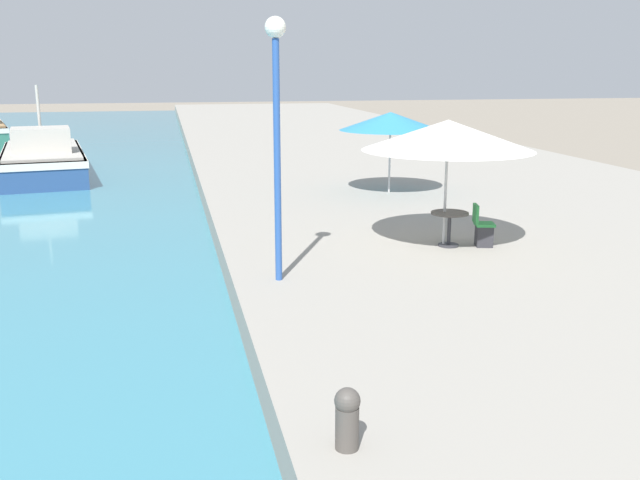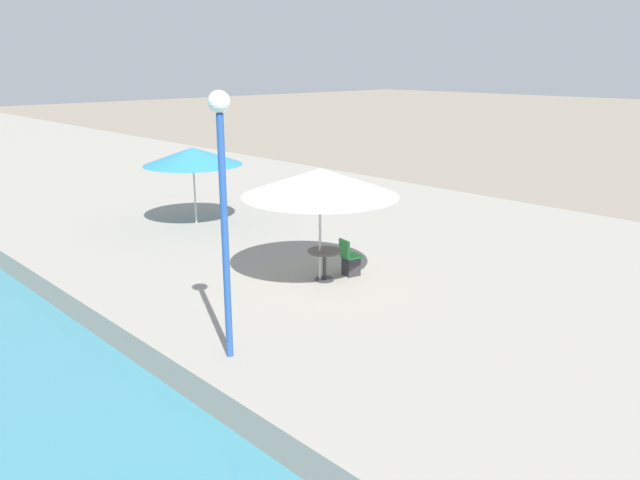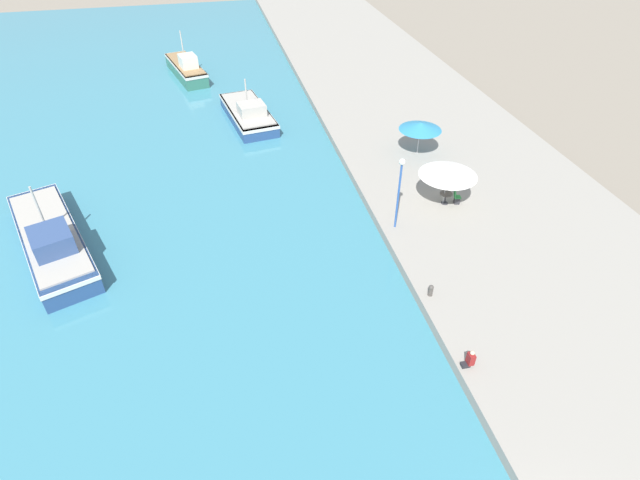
{
  "view_description": "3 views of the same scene",
  "coord_description": "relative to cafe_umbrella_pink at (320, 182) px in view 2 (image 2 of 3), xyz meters",
  "views": [
    {
      "loc": [
        -1.04,
        6.83,
        4.35
      ],
      "look_at": [
        1.5,
        18.62,
        1.42
      ],
      "focal_mm": 40.0,
      "sensor_mm": 36.0,
      "label": 1
    },
    {
      "loc": [
        -4.91,
        10.71,
        5.59
      ],
      "look_at": [
        4.68,
        20.78,
        1.62
      ],
      "focal_mm": 35.0,
      "sensor_mm": 36.0,
      "label": 2
    },
    {
      "loc": [
        -8.86,
        -3.41,
        18.29
      ],
      "look_at": [
        -4.0,
        18.0,
        1.22
      ],
      "focal_mm": 28.0,
      "sensor_mm": 36.0,
      "label": 3
    }
  ],
  "objects": [
    {
      "name": "quay_promenade",
      "position": [
        3.32,
        16.22,
        -2.67
      ],
      "size": [
        16.0,
        90.0,
        0.62
      ],
      "color": "gray",
      "rests_on": "ground_plane"
    },
    {
      "name": "cafe_umbrella_pink",
      "position": [
        0.0,
        0.0,
        0.0
      ],
      "size": [
        3.6,
        3.6,
        2.68
      ],
      "color": "#B7B7B7",
      "rests_on": "quay_promenade"
    },
    {
      "name": "cafe_umbrella_white",
      "position": [
        0.89,
        6.69,
        -0.21
      ],
      "size": [
        3.08,
        3.08,
        2.43
      ],
      "color": "#B7B7B7",
      "rests_on": "quay_promenade"
    },
    {
      "name": "cafe_table",
      "position": [
        0.1,
        -0.05,
        -1.83
      ],
      "size": [
        0.8,
        0.8,
        0.74
      ],
      "color": "#333338",
      "rests_on": "quay_promenade"
    },
    {
      "name": "cafe_chair_left",
      "position": [
        0.8,
        -0.22,
        -2.04
      ],
      "size": [
        0.51,
        0.49,
        0.91
      ],
      "rotation": [
        0.0,
        0.0,
        4.48
      ],
      "color": "#2D2D33",
      "rests_on": "quay_promenade"
    },
    {
      "name": "lamppost",
      "position": [
        -3.85,
        -1.74,
        0.73
      ],
      "size": [
        0.36,
        0.36,
        4.56
      ],
      "color": "#28519E",
      "rests_on": "quay_promenade"
    }
  ]
}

